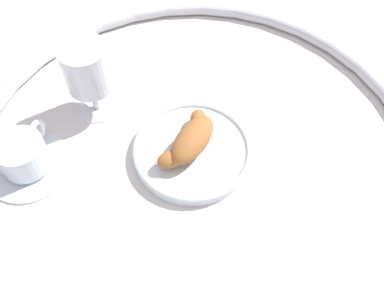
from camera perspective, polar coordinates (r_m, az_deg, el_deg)
The scene contains 6 objects.
ground_plane at distance 0.71m, azimuth 0.42°, elevation -1.84°, with size 2.20×2.20×0.00m, color silver.
table_chrome_rim at distance 0.70m, azimuth 0.43°, elevation -1.31°, with size 0.74×0.74×0.02m, color silver.
pastry_plate at distance 0.70m, azimuth 0.00°, elevation -0.89°, with size 0.19×0.19×0.02m.
croissant_large at distance 0.68m, azimuth -0.23°, elevation 0.56°, with size 0.12×0.10×0.04m.
coffee_cup_near at distance 0.73m, azimuth -20.99°, elevation -1.59°, with size 0.14×0.14×0.06m.
juice_glass_left at distance 0.72m, azimuth -13.50°, elevation 9.27°, with size 0.08×0.08×0.14m.
Camera 1 is at (-0.21, -0.32, 0.60)m, focal length 40.96 mm.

